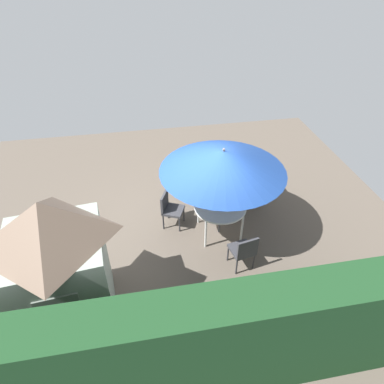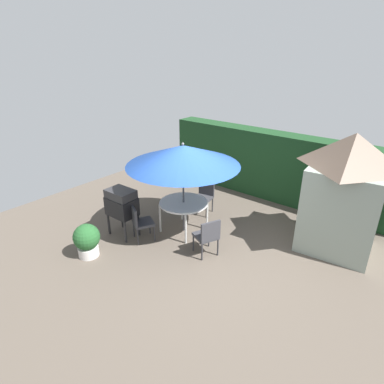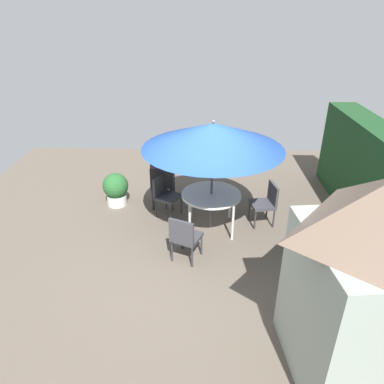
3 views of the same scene
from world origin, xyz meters
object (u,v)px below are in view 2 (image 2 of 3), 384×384
Objects in this scene: chair_toward_hedge at (208,235)px; potted_plant_by_shed at (87,240)px; patio_umbrella at (183,155)px; chair_near_shed at (204,195)px; garden_shed at (345,192)px; chair_far_side at (140,221)px; patio_table at (184,205)px; bbq_grill at (122,204)px.

chair_toward_hedge reaches higher than potted_plant_by_shed.
patio_umbrella is 1.88m from chair_near_shed.
garden_shed is 2.97× the size of chair_toward_hedge.
chair_far_side is at bearing -162.58° from chair_toward_hedge.
chair_far_side reaches higher than patio_table.
bbq_grill is at bearing -133.60° from patio_table.
bbq_grill is at bearing -146.54° from garden_shed.
patio_umbrella is 3.47× the size of potted_plant_by_shed.
bbq_grill is at bearing 94.53° from potted_plant_by_shed.
patio_table is 1.49m from bbq_grill.
patio_umbrella is at bearing 90.00° from patio_table.
patio_table reaches higher than potted_plant_by_shed.
chair_far_side is at bearing -143.95° from garden_shed.
patio_umbrella is at bearing 62.33° from chair_far_side.
chair_far_side is 1.69m from chair_toward_hedge.
chair_far_side is 1.25m from potted_plant_by_shed.
garden_shed reaches higher than potted_plant_by_shed.
garden_shed reaches higher than chair_toward_hedge.
patio_table is 1.13m from chair_far_side.
garden_shed is 3.65m from patio_table.
garden_shed is 3.12m from chair_toward_hedge.
chair_toward_hedge is (2.12, 0.59, -0.33)m from bbq_grill.
chair_far_side is at bearing -97.78° from chair_near_shed.
chair_near_shed is at bearing 77.85° from potted_plant_by_shed.
bbq_grill is (-1.02, -1.07, 0.12)m from patio_table.
patio_table is at bearing 156.34° from chair_toward_hedge.
patio_table is at bearing 66.52° from potted_plant_by_shed.
patio_umbrella reaches higher than potted_plant_by_shed.
patio_umbrella is 2.96× the size of chair_toward_hedge.
garden_shed is 3.65m from patio_umbrella.
chair_near_shed is 1.00× the size of chair_far_side.
chair_far_side is 1.17× the size of potted_plant_by_shed.
garden_shed is 2.97× the size of chair_near_shed.
potted_plant_by_shed is at bearing -113.48° from patio_table.
chair_far_side is (-0.52, -0.99, -1.47)m from patio_umbrella.
patio_table is at bearing -151.84° from garden_shed.
potted_plant_by_shed is at bearing -85.47° from bbq_grill.
chair_near_shed and chair_far_side have the same top height.
garden_shed reaches higher than chair_far_side.
garden_shed is at bearing 33.46° from bbq_grill.
garden_shed is 3.48× the size of potted_plant_by_shed.
patio_table is at bearing 46.40° from bbq_grill.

